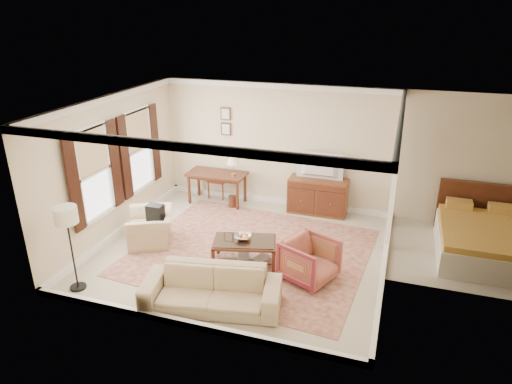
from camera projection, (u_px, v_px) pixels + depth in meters
The scene contains 21 objects.
room_shell at pixel (240, 128), 8.10m from camera, with size 5.51×5.01×2.91m.
annex_bedroom at pixel (485, 242), 8.63m from camera, with size 3.00×2.70×2.90m.
window_front at pixel (94, 173), 8.61m from camera, with size 0.12×1.56×1.80m, color #CCB284, non-canonical shape.
window_rear at pixel (139, 150), 10.01m from camera, with size 0.12×1.56×1.80m, color #CCB284, non-canonical shape.
doorway at pixel (393, 189), 9.17m from camera, with size 0.10×1.12×2.25m, color white, non-canonical shape.
rug at pixel (251, 251), 8.97m from camera, with size 4.38×3.76×0.01m, color maroon.
writing_desk at pixel (217, 177), 10.98m from camera, with size 1.40×0.70×0.77m.
desk_chair at pixel (218, 177), 11.37m from camera, with size 0.45×0.45×1.05m, color brown, non-canonical shape.
desk_lamp at pixel (234, 165), 10.72m from camera, with size 0.32×0.32×0.50m, color silver, non-canonical shape.
framed_prints at pixel (226, 121), 10.84m from camera, with size 0.25×0.04×0.68m, color #4F2516, non-canonical shape.
sideboard at pixel (318, 196), 10.52m from camera, with size 1.34×0.52×0.83m, color brown.
tv at pixel (320, 158), 10.15m from camera, with size 1.01×0.58×0.13m, color black.
coffee_table at pixel (245, 246), 8.43m from camera, with size 1.28×0.94×0.49m.
fruit_bowl at pixel (243, 236), 8.41m from camera, with size 0.42×0.42×0.10m, color silver.
book_a at pixel (238, 255), 8.48m from camera, with size 0.28×0.04×0.38m, color brown.
book_b at pixel (257, 256), 8.46m from camera, with size 0.28×0.03×0.38m, color brown.
striped_armchair at pixel (310, 258), 7.91m from camera, with size 0.82×0.77×0.85m, color maroon.
club_armchair at pixel (151, 222), 9.18m from camera, with size 1.02×0.66×0.89m, color tan.
backpack at pixel (155, 212), 9.05m from camera, with size 0.32×0.22×0.40m, color black.
sofa at pixel (211, 283), 7.18m from camera, with size 2.19×0.64×0.86m, color tan.
floor_lamp at pixel (67, 221), 7.33m from camera, with size 0.37×0.37×1.52m.
Camera 1 is at (2.73, -7.45, 4.48)m, focal length 32.00 mm.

